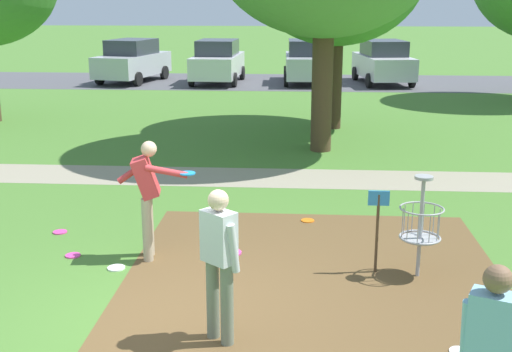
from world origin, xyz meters
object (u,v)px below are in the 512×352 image
at_px(frisbee_scattered_a, 73,255).
at_px(parked_car_leftmost, 132,61).
at_px(frisbee_mid_grass, 116,268).
at_px(parked_car_center_right, 307,62).
at_px(player_foreground_watching, 148,192).
at_px(parked_car_rightmost, 383,62).
at_px(frisbee_by_tee, 460,352).
at_px(parked_car_center_left, 218,61).
at_px(frisbee_far_left, 60,232).
at_px(player_waiting_left, 219,257).
at_px(frisbee_near_basket, 308,221).
at_px(disc_golf_basket, 416,222).

xyz_separation_m(frisbee_scattered_a, parked_car_leftmost, (-4.14, 19.99, 0.91)).
xyz_separation_m(frisbee_mid_grass, parked_car_leftmost, (-4.89, 20.39, 0.91)).
bearing_deg(parked_car_center_right, parked_car_leftmost, -179.11).
distance_m(player_foreground_watching, parked_car_rightmost, 20.86).
bearing_deg(parked_car_rightmost, parked_car_center_right, -179.95).
bearing_deg(frisbee_by_tee, parked_car_center_left, 103.50).
bearing_deg(frisbee_by_tee, frisbee_far_left, 149.09).
relative_size(frisbee_far_left, frisbee_scattered_a, 1.02).
xyz_separation_m(player_foreground_watching, parked_car_rightmost, (5.60, 20.09, -0.06)).
distance_m(player_waiting_left, frisbee_near_basket, 4.25).
relative_size(frisbee_mid_grass, parked_car_leftmost, 0.05).
distance_m(frisbee_near_basket, frisbee_scattered_a, 3.83).
xyz_separation_m(frisbee_far_left, frisbee_scattered_a, (0.54, -0.95, 0.00)).
relative_size(disc_golf_basket, parked_car_center_right, 0.33).
xyz_separation_m(disc_golf_basket, player_foreground_watching, (-3.65, 0.38, 0.23)).
bearing_deg(frisbee_mid_grass, parked_car_center_left, 93.16).
bearing_deg(parked_car_center_left, frisbee_mid_grass, -86.84).
xyz_separation_m(frisbee_far_left, parked_car_center_right, (4.02, 19.16, 0.91)).
relative_size(frisbee_scattered_a, parked_car_center_left, 0.05).
relative_size(frisbee_far_left, parked_car_leftmost, 0.05).
height_order(frisbee_mid_grass, frisbee_scattered_a, same).
bearing_deg(parked_car_center_right, player_waiting_left, -92.72).
bearing_deg(player_foreground_watching, frisbee_by_tee, -31.65).
height_order(player_foreground_watching, frisbee_near_basket, player_foreground_watching).
bearing_deg(frisbee_far_left, frisbee_by_tee, -30.91).
xyz_separation_m(frisbee_scattered_a, parked_car_center_right, (3.48, 20.10, 0.91)).
relative_size(disc_golf_basket, player_waiting_left, 0.81).
bearing_deg(frisbee_by_tee, disc_golf_basket, 95.09).
xyz_separation_m(player_foreground_watching, parked_car_leftmost, (-5.27, 19.97, -0.06)).
distance_m(player_foreground_watching, frisbee_near_basket, 3.02).
height_order(player_waiting_left, frisbee_far_left, player_waiting_left).
distance_m(disc_golf_basket, player_foreground_watching, 3.68).
bearing_deg(player_waiting_left, disc_golf_basket, 38.65).
bearing_deg(player_waiting_left, parked_car_center_right, 87.28).
xyz_separation_m(disc_golf_basket, frisbee_near_basket, (-1.39, 2.13, -0.74)).
distance_m(disc_golf_basket, parked_car_center_left, 20.89).
distance_m(player_foreground_watching, frisbee_mid_grass, 1.13).
relative_size(frisbee_by_tee, parked_car_rightmost, 0.05).
height_order(disc_golf_basket, parked_car_center_right, parked_car_center_right).
xyz_separation_m(player_waiting_left, frisbee_by_tee, (2.54, -0.09, -0.96)).
relative_size(player_foreground_watching, parked_car_leftmost, 0.38).
bearing_deg(frisbee_far_left, player_foreground_watching, -29.17).
xyz_separation_m(disc_golf_basket, player_waiting_left, (-2.37, -1.89, 0.21)).
bearing_deg(player_foreground_watching, frisbee_near_basket, 37.79).
distance_m(frisbee_mid_grass, frisbee_scattered_a, 0.85).
xyz_separation_m(player_waiting_left, frisbee_near_basket, (0.98, 4.02, -0.96)).
bearing_deg(player_foreground_watching, parked_car_center_left, 94.33).
distance_m(player_foreground_watching, parked_car_leftmost, 20.65).
xyz_separation_m(player_foreground_watching, parked_car_center_right, (2.35, 20.09, -0.06)).
distance_m(frisbee_far_left, frisbee_scattered_a, 1.09).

